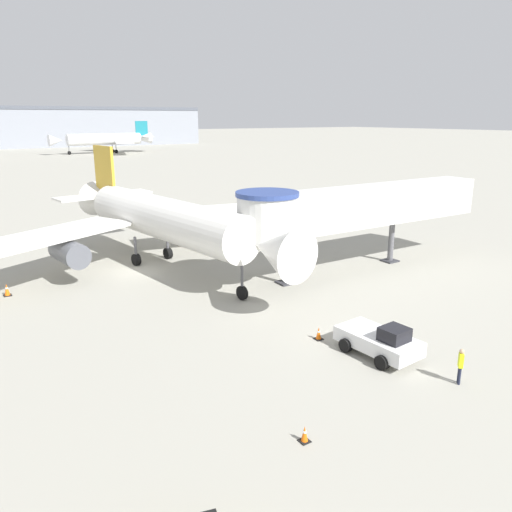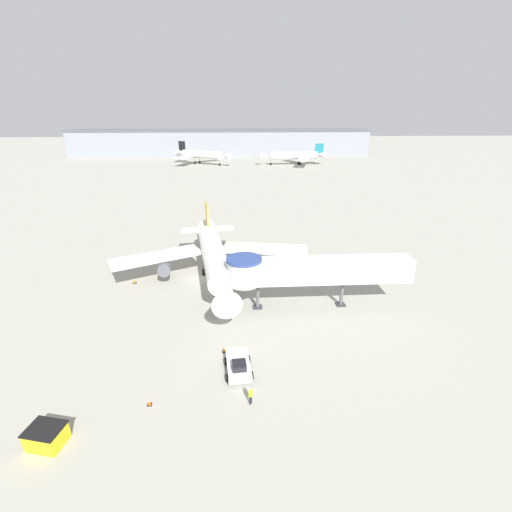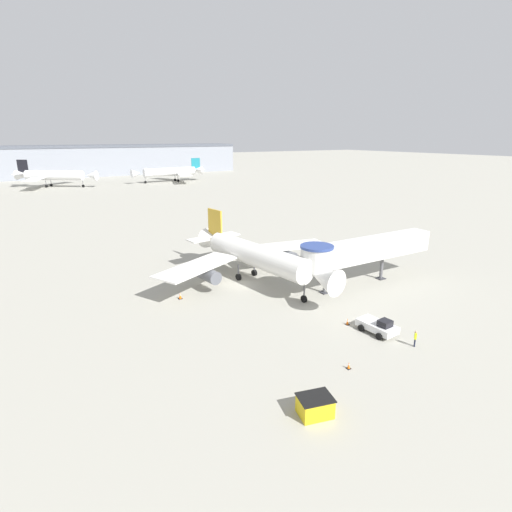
{
  "view_description": "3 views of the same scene",
  "coord_description": "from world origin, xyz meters",
  "px_view_note": "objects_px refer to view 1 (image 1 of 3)",
  "views": [
    {
      "loc": [
        -11.38,
        -34.68,
        11.07
      ],
      "look_at": [
        5.89,
        -7.68,
        2.1
      ],
      "focal_mm": 35.0,
      "sensor_mm": 36.0,
      "label": 1
    },
    {
      "loc": [
        5.34,
        -44.07,
        21.18
      ],
      "look_at": [
        8.32,
        1.24,
        2.81
      ],
      "focal_mm": 24.0,
      "sensor_mm": 36.0,
      "label": 2
    },
    {
      "loc": [
        -24.09,
        -44.38,
        19.17
      ],
      "look_at": [
        0.24,
        -4.1,
        4.99
      ],
      "focal_mm": 28.0,
      "sensor_mm": 36.0,
      "label": 3
    }
  ],
  "objects_px": {
    "pushback_tug_white": "(380,341)",
    "background_jet_teal_tail": "(107,139)",
    "jet_bridge": "(351,207)",
    "traffic_cone_near_nose": "(319,333)",
    "traffic_cone_port_wing": "(7,290)",
    "ground_crew_marshaller": "(460,364)",
    "main_airplane": "(160,219)",
    "traffic_cone_apron_front": "(305,434)"
  },
  "relations": [
    {
      "from": "traffic_cone_near_nose",
      "to": "traffic_cone_apron_front",
      "type": "height_order",
      "value": "traffic_cone_near_nose"
    },
    {
      "from": "main_airplane",
      "to": "traffic_cone_near_nose",
      "type": "distance_m",
      "value": 17.03
    },
    {
      "from": "traffic_cone_near_nose",
      "to": "ground_crew_marshaller",
      "type": "bearing_deg",
      "value": -71.47
    },
    {
      "from": "main_airplane",
      "to": "jet_bridge",
      "type": "bearing_deg",
      "value": -45.05
    },
    {
      "from": "pushback_tug_white",
      "to": "ground_crew_marshaller",
      "type": "xyz_separation_m",
      "value": [
        0.9,
        -3.75,
        0.19
      ]
    },
    {
      "from": "main_airplane",
      "to": "pushback_tug_white",
      "type": "relative_size",
      "value": 6.8
    },
    {
      "from": "jet_bridge",
      "to": "ground_crew_marshaller",
      "type": "height_order",
      "value": "jet_bridge"
    },
    {
      "from": "main_airplane",
      "to": "traffic_cone_near_nose",
      "type": "xyz_separation_m",
      "value": [
        1.7,
        -16.6,
        -3.37
      ]
    },
    {
      "from": "pushback_tug_white",
      "to": "traffic_cone_apron_front",
      "type": "relative_size",
      "value": 6.75
    },
    {
      "from": "traffic_cone_apron_front",
      "to": "ground_crew_marshaller",
      "type": "xyz_separation_m",
      "value": [
        8.04,
        -0.42,
        0.64
      ]
    },
    {
      "from": "jet_bridge",
      "to": "traffic_cone_port_wing",
      "type": "relative_size",
      "value": 26.95
    },
    {
      "from": "main_airplane",
      "to": "traffic_cone_port_wing",
      "type": "height_order",
      "value": "main_airplane"
    },
    {
      "from": "ground_crew_marshaller",
      "to": "main_airplane",
      "type": "bearing_deg",
      "value": -126.1
    },
    {
      "from": "pushback_tug_white",
      "to": "traffic_cone_near_nose",
      "type": "distance_m",
      "value": 3.25
    },
    {
      "from": "jet_bridge",
      "to": "traffic_cone_port_wing",
      "type": "distance_m",
      "value": 23.91
    },
    {
      "from": "main_airplane",
      "to": "traffic_cone_apron_front",
      "type": "xyz_separation_m",
      "value": [
        -4.1,
        -22.87,
        -3.41
      ]
    },
    {
      "from": "jet_bridge",
      "to": "main_airplane",
      "type": "bearing_deg",
      "value": 143.57
    },
    {
      "from": "ground_crew_marshaller",
      "to": "background_jet_teal_tail",
      "type": "bearing_deg",
      "value": -146.86
    },
    {
      "from": "main_airplane",
      "to": "traffic_cone_near_nose",
      "type": "height_order",
      "value": "main_airplane"
    },
    {
      "from": "traffic_cone_port_wing",
      "to": "background_jet_teal_tail",
      "type": "distance_m",
      "value": 133.67
    },
    {
      "from": "background_jet_teal_tail",
      "to": "jet_bridge",
      "type": "bearing_deg",
      "value": -12.15
    },
    {
      "from": "ground_crew_marshaller",
      "to": "background_jet_teal_tail",
      "type": "height_order",
      "value": "background_jet_teal_tail"
    },
    {
      "from": "traffic_cone_near_nose",
      "to": "traffic_cone_port_wing",
      "type": "bearing_deg",
      "value": 128.63
    },
    {
      "from": "traffic_cone_near_nose",
      "to": "traffic_cone_apron_front",
      "type": "bearing_deg",
      "value": -132.81
    },
    {
      "from": "pushback_tug_white",
      "to": "background_jet_teal_tail",
      "type": "xyz_separation_m",
      "value": [
        30.18,
        144.85,
        3.56
      ]
    },
    {
      "from": "traffic_cone_port_wing",
      "to": "ground_crew_marshaller",
      "type": "xyz_separation_m",
      "value": [
        14.89,
        -22.5,
        0.55
      ]
    },
    {
      "from": "traffic_cone_port_wing",
      "to": "ground_crew_marshaller",
      "type": "distance_m",
      "value": 26.99
    },
    {
      "from": "traffic_cone_near_nose",
      "to": "background_jet_teal_tail",
      "type": "xyz_separation_m",
      "value": [
        31.51,
        141.92,
        3.98
      ]
    },
    {
      "from": "traffic_cone_port_wing",
      "to": "jet_bridge",
      "type": "bearing_deg",
      "value": -19.03
    },
    {
      "from": "jet_bridge",
      "to": "traffic_cone_near_nose",
      "type": "height_order",
      "value": "jet_bridge"
    },
    {
      "from": "traffic_cone_port_wing",
      "to": "ground_crew_marshaller",
      "type": "bearing_deg",
      "value": -56.52
    },
    {
      "from": "traffic_cone_port_wing",
      "to": "background_jet_teal_tail",
      "type": "bearing_deg",
      "value": 70.7
    },
    {
      "from": "pushback_tug_white",
      "to": "ground_crew_marshaller",
      "type": "bearing_deg",
      "value": -81.06
    },
    {
      "from": "pushback_tug_white",
      "to": "traffic_cone_near_nose",
      "type": "relative_size",
      "value": 6.13
    },
    {
      "from": "traffic_cone_port_wing",
      "to": "traffic_cone_apron_front",
      "type": "bearing_deg",
      "value": -72.78
    },
    {
      "from": "traffic_cone_near_nose",
      "to": "traffic_cone_port_wing",
      "type": "distance_m",
      "value": 20.26
    },
    {
      "from": "jet_bridge",
      "to": "background_jet_teal_tail",
      "type": "distance_m",
      "value": 135.55
    },
    {
      "from": "ground_crew_marshaller",
      "to": "background_jet_teal_tail",
      "type": "relative_size",
      "value": 0.05
    },
    {
      "from": "background_jet_teal_tail",
      "to": "traffic_cone_apron_front",
      "type": "bearing_deg",
      "value": -16.97
    },
    {
      "from": "traffic_cone_apron_front",
      "to": "main_airplane",
      "type": "bearing_deg",
      "value": 79.84
    },
    {
      "from": "main_airplane",
      "to": "traffic_cone_apron_front",
      "type": "distance_m",
      "value": 23.48
    },
    {
      "from": "traffic_cone_near_nose",
      "to": "pushback_tug_white",
      "type": "bearing_deg",
      "value": -65.47
    }
  ]
}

